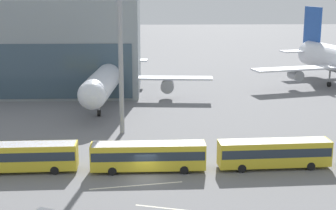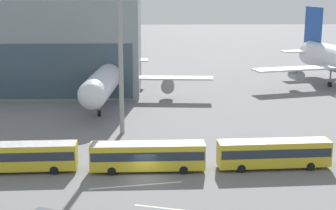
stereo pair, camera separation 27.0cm
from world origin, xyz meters
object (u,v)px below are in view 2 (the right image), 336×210
shuttle_bus_2 (274,152)px  shuttle_bus_1 (148,155)px  floodlight_mast (120,14)px  airliner_at_gate_near (111,74)px  shuttle_bus_0 (19,155)px

shuttle_bus_2 → shuttle_bus_1: bearing=179.0°
shuttle_bus_1 → shuttle_bus_2: (15.03, 0.62, 0.00)m
shuttle_bus_2 → floodlight_mast: size_ratio=0.52×
airliner_at_gate_near → floodlight_mast: 26.58m
shuttle_bus_2 → floodlight_mast: bearing=137.8°
shuttle_bus_0 → floodlight_mast: floodlight_mast is taller
airliner_at_gate_near → shuttle_bus_0: size_ratio=3.02×
shuttle_bus_1 → shuttle_bus_2: 15.04m
shuttle_bus_0 → shuttle_bus_2: size_ratio=1.00×
airliner_at_gate_near → shuttle_bus_0: bearing=-7.1°
shuttle_bus_1 → shuttle_bus_0: bearing=178.1°
shuttle_bus_1 → shuttle_bus_2: size_ratio=0.99×
shuttle_bus_0 → floodlight_mast: 24.58m
airliner_at_gate_near → shuttle_bus_0: 39.61m
airliner_at_gate_near → shuttle_bus_2: size_ratio=3.01×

